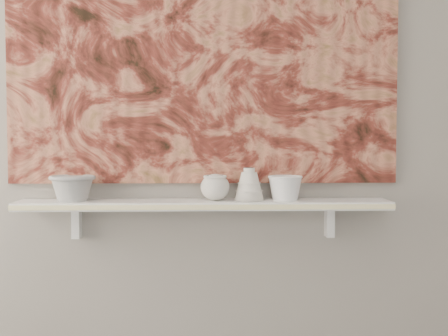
{
  "coord_description": "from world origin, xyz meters",
  "views": [
    {
      "loc": [
        0.0,
        -0.83,
        1.18
      ],
      "look_at": [
        0.08,
        1.49,
        1.05
      ],
      "focal_mm": 50.0,
      "sensor_mm": 36.0,
      "label": 1
    }
  ],
  "objects_px": {
    "bowl_grey": "(72,188)",
    "cup_cream": "(215,187)",
    "painting": "(204,40)",
    "bell_vessel": "(249,184)",
    "bowl_white": "(285,188)",
    "shelf": "(204,204)"
  },
  "relations": [
    {
      "from": "shelf",
      "to": "bowl_grey",
      "type": "bearing_deg",
      "value": 180.0
    },
    {
      "from": "painting",
      "to": "bowl_white",
      "type": "relative_size",
      "value": 11.49
    },
    {
      "from": "painting",
      "to": "bell_vessel",
      "type": "xyz_separation_m",
      "value": [
        0.17,
        -0.08,
        -0.55
      ]
    },
    {
      "from": "shelf",
      "to": "bowl_white",
      "type": "height_order",
      "value": "bowl_white"
    },
    {
      "from": "cup_cream",
      "to": "bowl_grey",
      "type": "bearing_deg",
      "value": 180.0
    },
    {
      "from": "bowl_grey",
      "to": "bowl_white",
      "type": "bearing_deg",
      "value": 0.0
    },
    {
      "from": "shelf",
      "to": "cup_cream",
      "type": "relative_size",
      "value": 12.84
    },
    {
      "from": "painting",
      "to": "bowl_white",
      "type": "bearing_deg",
      "value": -14.68
    },
    {
      "from": "painting",
      "to": "bowl_grey",
      "type": "height_order",
      "value": "painting"
    },
    {
      "from": "bowl_grey",
      "to": "bowl_white",
      "type": "height_order",
      "value": "bowl_grey"
    },
    {
      "from": "painting",
      "to": "bowl_white",
      "type": "height_order",
      "value": "painting"
    },
    {
      "from": "cup_cream",
      "to": "bell_vessel",
      "type": "distance_m",
      "value": 0.13
    },
    {
      "from": "bowl_grey",
      "to": "cup_cream",
      "type": "bearing_deg",
      "value": 0.0
    },
    {
      "from": "bowl_white",
      "to": "bowl_grey",
      "type": "bearing_deg",
      "value": 180.0
    },
    {
      "from": "bell_vessel",
      "to": "bowl_grey",
      "type": "bearing_deg",
      "value": 180.0
    },
    {
      "from": "bowl_grey",
      "to": "cup_cream",
      "type": "xyz_separation_m",
      "value": [
        0.53,
        0.0,
        0.0
      ]
    },
    {
      "from": "bowl_grey",
      "to": "bowl_white",
      "type": "distance_m",
      "value": 0.8
    },
    {
      "from": "painting",
      "to": "bowl_grey",
      "type": "bearing_deg",
      "value": -170.69
    },
    {
      "from": "shelf",
      "to": "bell_vessel",
      "type": "bearing_deg",
      "value": 0.0
    },
    {
      "from": "shelf",
      "to": "painting",
      "type": "bearing_deg",
      "value": 90.0
    },
    {
      "from": "bowl_grey",
      "to": "bell_vessel",
      "type": "xyz_separation_m",
      "value": [
        0.66,
        0.0,
        0.01
      ]
    },
    {
      "from": "shelf",
      "to": "painting",
      "type": "xyz_separation_m",
      "value": [
        0.0,
        0.08,
        0.62
      ]
    }
  ]
}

